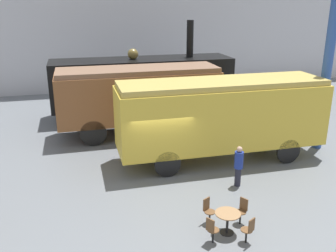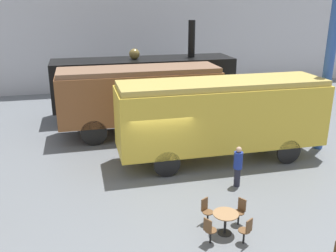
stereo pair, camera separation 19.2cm
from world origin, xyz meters
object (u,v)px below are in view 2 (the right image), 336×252
at_px(steam_locomotive, 144,81).
at_px(passenger_coach_vintage, 221,114).
at_px(passenger_coach_wooden, 140,94).
at_px(cafe_table_mid, 225,218).
at_px(visitor_person, 238,165).

height_order(steam_locomotive, passenger_coach_vintage, steam_locomotive).
xyz_separation_m(passenger_coach_wooden, cafe_table_mid, (1.02, -9.61, -1.64)).
relative_size(passenger_coach_vintage, visitor_person, 5.59).
bearing_deg(cafe_table_mid, passenger_coach_wooden, 96.04).
distance_m(steam_locomotive, visitor_person, 10.50).
bearing_deg(cafe_table_mid, passenger_coach_vintage, 70.66).
xyz_separation_m(cafe_table_mid, visitor_person, (1.61, 2.80, 0.35)).
height_order(passenger_coach_vintage, visitor_person, passenger_coach_vintage).
bearing_deg(cafe_table_mid, visitor_person, 60.11).
xyz_separation_m(passenger_coach_vintage, cafe_table_mid, (-1.90, -5.41, -1.61)).
xyz_separation_m(steam_locomotive, cafe_table_mid, (0.16, -13.09, -1.57)).
relative_size(passenger_coach_wooden, passenger_coach_vintage, 0.92).
xyz_separation_m(steam_locomotive, passenger_coach_wooden, (-0.86, -3.48, 0.07)).
distance_m(steam_locomotive, passenger_coach_wooden, 3.58).
xyz_separation_m(passenger_coach_wooden, passenger_coach_vintage, (2.92, -4.20, -0.03)).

